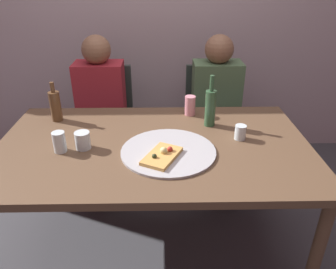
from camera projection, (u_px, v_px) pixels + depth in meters
The scene contains 15 objects.
ground_plane at pixel (156, 247), 2.09m from camera, with size 8.00×8.00×0.00m, color #424247.
back_wall at pixel (155, 6), 2.72m from camera, with size 6.00×0.10×2.60m, color #B29EA3.
dining_table at pixel (154, 155), 1.77m from camera, with size 1.66×0.98×0.76m.
pizza_tray at pixel (168, 151), 1.65m from camera, with size 0.48×0.48×0.01m, color #ADADB2.
pizza_slice_last at pixel (162, 155), 1.59m from camera, with size 0.22×0.25×0.05m.
wine_bottle at pixel (210, 107), 1.89m from camera, with size 0.06×0.06×0.30m.
beer_bottle at pixel (55, 106), 1.96m from camera, with size 0.06×0.06×0.24m.
tumbler_near at pixel (240, 132), 1.77m from camera, with size 0.06×0.06×0.08m, color silver.
tumbler_far at pixel (83, 140), 1.67m from camera, with size 0.08×0.08×0.09m, color silver.
wine_glass at pixel (59, 142), 1.64m from camera, with size 0.06×0.06×0.11m, color silver.
soda_can at pixel (190, 106), 2.05m from camera, with size 0.07×0.07×0.12m, color pink.
chair_left at pixel (104, 117), 2.64m from camera, with size 0.44×0.44×0.90m.
chair_right at pixel (213, 116), 2.65m from camera, with size 0.44×0.44×0.90m.
guest_in_sweater at pixel (100, 109), 2.44m from camera, with size 0.36×0.56×1.17m.
guest_in_beanie at pixel (217, 109), 2.46m from camera, with size 0.36×0.56×1.17m.
Camera 1 is at (0.05, -1.52, 1.61)m, focal length 34.94 mm.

